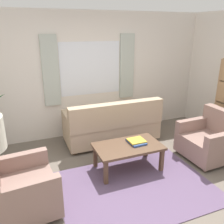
% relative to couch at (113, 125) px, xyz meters
% --- Properties ---
extents(ground_plane, '(6.24, 6.24, 0.00)m').
position_rel_couch_xyz_m(ground_plane, '(-0.24, -1.55, -0.37)').
color(ground_plane, '#6B6056').
extents(wall_back, '(5.32, 0.12, 2.60)m').
position_rel_couch_xyz_m(wall_back, '(-0.24, 0.71, 0.93)').
color(wall_back, silver).
rests_on(wall_back, ground_plane).
extents(window_with_curtains, '(1.98, 0.07, 1.40)m').
position_rel_couch_xyz_m(window_with_curtains, '(-0.24, 0.63, 1.08)').
color(window_with_curtains, white).
extents(area_rug, '(2.26, 1.67, 0.01)m').
position_rel_couch_xyz_m(area_rug, '(-0.24, -1.55, -0.36)').
color(area_rug, '#604C6B').
rests_on(area_rug, ground_plane).
extents(couch, '(1.90, 0.82, 0.92)m').
position_rel_couch_xyz_m(couch, '(0.00, 0.00, 0.00)').
color(couch, tan).
rests_on(couch, ground_plane).
extents(armchair_left, '(0.90, 0.91, 0.88)m').
position_rel_couch_xyz_m(armchair_left, '(-1.86, -1.45, -0.01)').
color(armchair_left, gray).
rests_on(armchair_left, ground_plane).
extents(armchair_right, '(0.85, 0.87, 0.88)m').
position_rel_couch_xyz_m(armchair_right, '(1.40, -1.24, -0.01)').
color(armchair_right, gray).
rests_on(armchair_right, ground_plane).
extents(coffee_table, '(1.10, 0.64, 0.44)m').
position_rel_couch_xyz_m(coffee_table, '(-0.14, -1.05, 0.01)').
color(coffee_table, brown).
rests_on(coffee_table, ground_plane).
extents(book_stack_on_table, '(0.27, 0.33, 0.05)m').
position_rel_couch_xyz_m(book_stack_on_table, '(0.02, -1.01, 0.10)').
color(book_stack_on_table, '#335199').
rests_on(book_stack_on_table, coffee_table).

